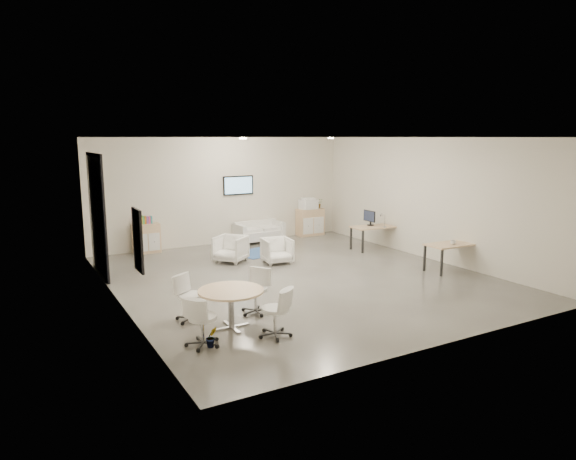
% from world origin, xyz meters
% --- Properties ---
extents(room_shell, '(9.60, 10.60, 4.80)m').
position_xyz_m(room_shell, '(0.00, 0.00, 1.60)').
color(room_shell, '#4C4A46').
rests_on(room_shell, ground).
extents(glass_door, '(0.09, 1.90, 2.85)m').
position_xyz_m(glass_door, '(-3.95, 2.51, 1.50)').
color(glass_door, black).
rests_on(glass_door, room_shell).
extents(artwork, '(0.05, 0.54, 1.04)m').
position_xyz_m(artwork, '(-3.97, -1.60, 1.55)').
color(artwork, black).
rests_on(artwork, room_shell).
extents(wall_tv, '(0.98, 0.06, 0.58)m').
position_xyz_m(wall_tv, '(0.50, 4.46, 1.75)').
color(wall_tv, black).
rests_on(wall_tv, room_shell).
extents(ceiling_spots, '(3.14, 4.14, 0.03)m').
position_xyz_m(ceiling_spots, '(-0.20, 0.83, 3.18)').
color(ceiling_spots, '#FFEAC6').
rests_on(ceiling_spots, room_shell).
extents(sideboard_left, '(0.73, 0.38, 0.82)m').
position_xyz_m(sideboard_left, '(-2.41, 4.28, 0.41)').
color(sideboard_left, '#DDB585').
rests_on(sideboard_left, room_shell).
extents(sideboard_right, '(0.89, 0.43, 0.89)m').
position_xyz_m(sideboard_right, '(2.97, 4.26, 0.44)').
color(sideboard_right, '#DDB585').
rests_on(sideboard_right, room_shell).
extents(books, '(0.43, 0.14, 0.22)m').
position_xyz_m(books, '(-2.44, 4.29, 0.93)').
color(books, red).
rests_on(books, sideboard_left).
extents(printer, '(0.54, 0.46, 0.37)m').
position_xyz_m(printer, '(2.90, 4.26, 1.06)').
color(printer, white).
rests_on(printer, sideboard_right).
extents(loveseat, '(1.51, 0.84, 0.55)m').
position_xyz_m(loveseat, '(1.00, 4.13, 0.30)').
color(loveseat, beige).
rests_on(loveseat, room_shell).
extents(blue_rug, '(1.77, 1.41, 0.01)m').
position_xyz_m(blue_rug, '(0.43, 2.77, 0.01)').
color(blue_rug, '#305494').
rests_on(blue_rug, room_shell).
extents(armchair_left, '(1.00, 1.01, 0.76)m').
position_xyz_m(armchair_left, '(-0.77, 2.15, 0.38)').
color(armchair_left, beige).
rests_on(armchair_left, room_shell).
extents(armchair_right, '(0.79, 0.75, 0.72)m').
position_xyz_m(armchair_right, '(0.22, 1.44, 0.36)').
color(armchair_right, beige).
rests_on(armchair_right, room_shell).
extents(desk_rear, '(1.34, 0.74, 0.67)m').
position_xyz_m(desk_rear, '(3.45, 1.55, 0.60)').
color(desk_rear, '#DDB585').
rests_on(desk_rear, room_shell).
extents(desk_front, '(1.30, 0.67, 0.67)m').
position_xyz_m(desk_front, '(3.55, -1.30, 0.60)').
color(desk_front, '#DDB585').
rests_on(desk_front, room_shell).
extents(monitor, '(0.20, 0.50, 0.44)m').
position_xyz_m(monitor, '(3.41, 1.70, 0.91)').
color(monitor, black).
rests_on(monitor, desk_rear).
extents(round_table, '(1.11, 1.11, 0.68)m').
position_xyz_m(round_table, '(-2.62, -2.22, 0.59)').
color(round_table, '#DDB585').
rests_on(round_table, room_shell).
extents(meeting_chairs, '(2.18, 2.18, 0.82)m').
position_xyz_m(meeting_chairs, '(-2.62, -2.22, 0.41)').
color(meeting_chairs, white).
rests_on(meeting_chairs, room_shell).
extents(plant_cabinet, '(0.33, 0.35, 0.24)m').
position_xyz_m(plant_cabinet, '(3.29, 4.26, 1.01)').
color(plant_cabinet, '#3F7F3F').
rests_on(plant_cabinet, sideboard_right).
extents(plant_floor, '(0.19, 0.33, 0.15)m').
position_xyz_m(plant_floor, '(-3.21, -2.81, 0.07)').
color(plant_floor, '#3F7F3F').
rests_on(plant_floor, room_shell).
extents(cup, '(0.13, 0.11, 0.12)m').
position_xyz_m(cup, '(3.50, -1.39, 0.73)').
color(cup, white).
rests_on(cup, desk_front).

